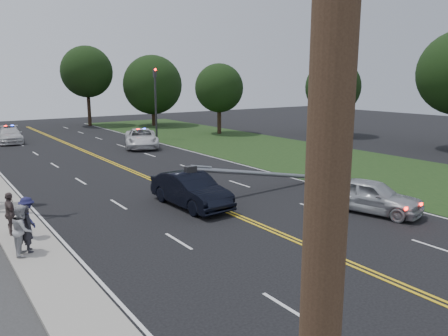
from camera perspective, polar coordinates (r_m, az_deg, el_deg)
ground at (r=16.10m, az=13.14°, el=-10.80°), size 120.00×120.00×0.00m
sidewalk at (r=20.88m, az=-25.75°, el=-6.26°), size 1.80×70.00×0.12m
grass_verge at (r=32.27m, az=16.05°, el=0.36°), size 12.00×80.00×0.01m
centerline_yellow at (r=23.56m, az=-5.22°, el=-3.29°), size 0.36×80.00×0.00m
traffic_signal at (r=44.37m, az=-8.93°, el=9.11°), size 0.28×0.41×7.05m
fallen_streetlight at (r=24.11m, az=5.81°, el=-0.74°), size 9.36×0.44×1.91m
utility_pole_near at (r=2.90m, az=13.03°, el=-8.45°), size 1.60×0.28×10.00m
tree_7 at (r=59.34m, az=-17.48°, el=11.89°), size 6.48×6.48×10.12m
tree_8 at (r=57.82m, az=-9.33°, el=10.67°), size 7.53×7.53×9.00m
tree_9 at (r=48.48m, az=-0.63°, el=10.40°), size 5.31×5.31×7.67m
tree_13 at (r=47.90m, az=14.06°, el=10.21°), size 5.78×5.78×8.05m
crashed_sedan at (r=21.01m, az=-4.37°, el=-2.85°), size 1.93×5.03×1.64m
waiting_sedan at (r=21.17m, az=18.70°, el=-3.47°), size 3.01×4.84×1.54m
emergency_a at (r=39.74m, az=-10.74°, el=3.87°), size 4.74×6.54×1.65m
emergency_b at (r=46.53m, az=-26.18°, el=3.90°), size 2.68×5.39×1.50m
bystander_a at (r=16.72m, az=-24.27°, el=-7.21°), size 0.40×0.61×1.68m
bystander_b at (r=16.52m, az=-24.83°, el=-7.32°), size 0.90×1.02×1.76m
bystander_c at (r=18.14m, az=-24.28°, el=-5.91°), size 0.77×1.12×1.59m
bystander_d at (r=18.73m, az=-26.14°, el=-5.39°), size 0.46×1.00×1.68m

